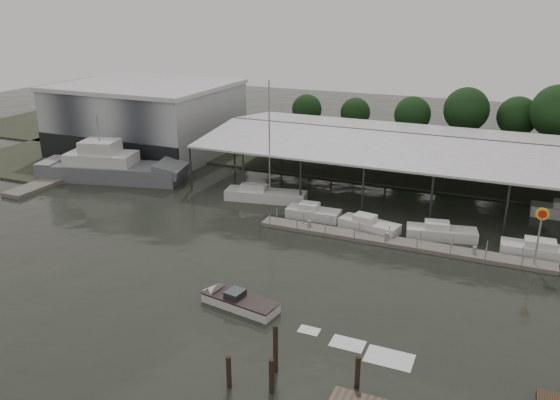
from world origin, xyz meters
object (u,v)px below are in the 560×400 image
at_px(shell_fuel_sign, 540,226).
at_px(white_sailboat, 264,195).
at_px(speedboat_underway, 234,300).
at_px(grey_trawler, 112,168).

bearing_deg(shell_fuel_sign, white_sailboat, 167.66).
bearing_deg(speedboat_underway, white_sailboat, -61.77).
bearing_deg(white_sailboat, shell_fuel_sign, -22.18).
bearing_deg(white_sailboat, grey_trawler, 171.64).
bearing_deg(grey_trawler, white_sailboat, -12.03).
distance_m(grey_trawler, white_sailboat, 21.74).
xyz_separation_m(grey_trawler, speedboat_underway, (29.49, -21.80, -1.19)).
relative_size(shell_fuel_sign, speedboat_underway, 0.31).
xyz_separation_m(shell_fuel_sign, speedboat_underway, (-21.17, -16.03, -3.53)).
relative_size(shell_fuel_sign, grey_trawler, 0.28).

